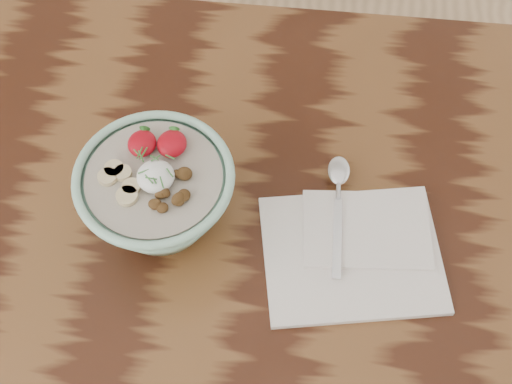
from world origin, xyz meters
TOP-DOWN VIEW (x-y plane):
  - table at (0.00, 0.00)cm, footprint 160.00×90.00cm
  - breakfast_bowl at (4.28, 3.53)cm, footprint 20.13×20.13cm
  - napkin at (30.32, 1.48)cm, footprint 26.12×22.58cm
  - spoon at (27.61, 10.10)cm, footprint 3.28×18.70cm

SIDE VIEW (x-z plane):
  - table at x=0.00cm, z-range 28.20..103.20cm
  - napkin at x=30.32cm, z-range 74.89..76.30cm
  - spoon at x=27.61cm, z-range 76.34..77.32cm
  - breakfast_bowl at x=4.28cm, z-range 75.28..88.32cm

